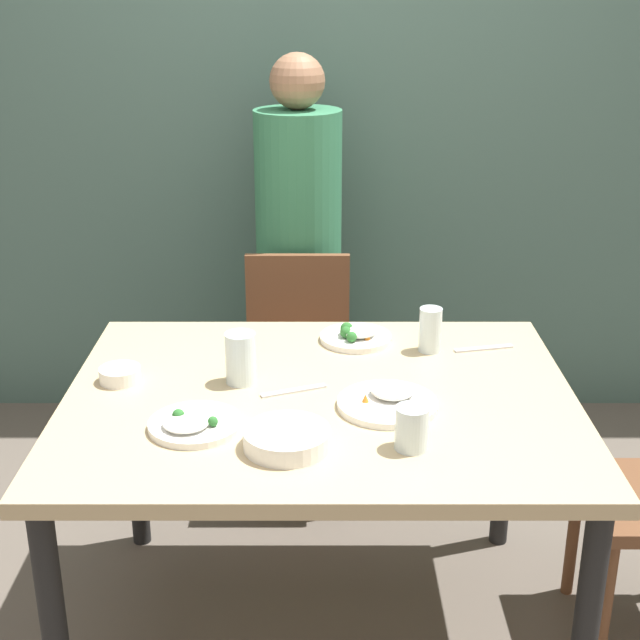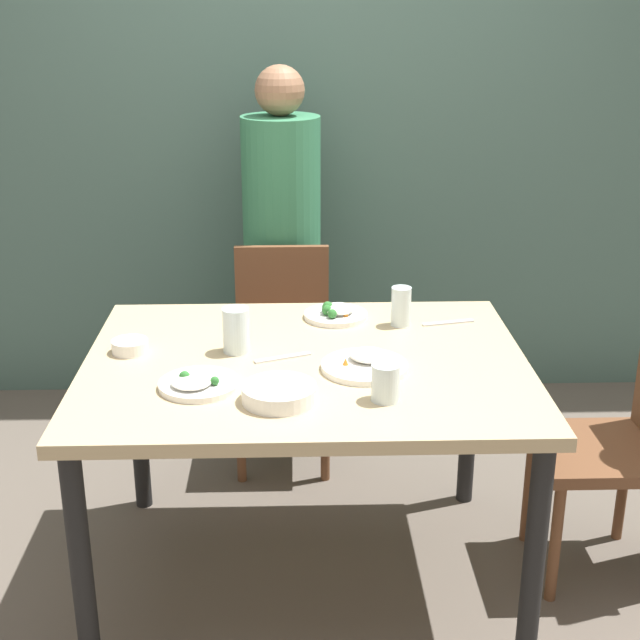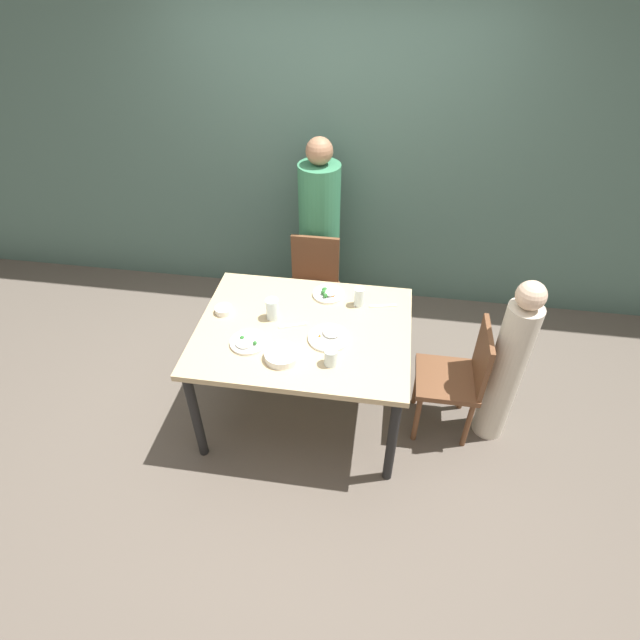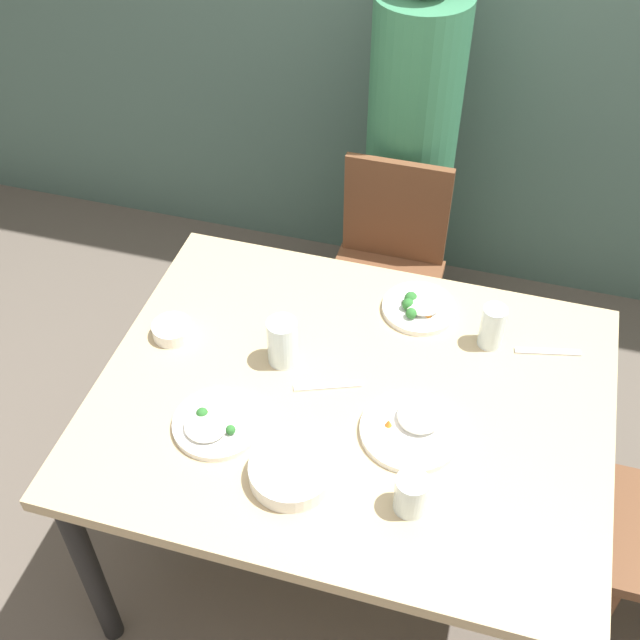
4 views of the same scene
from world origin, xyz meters
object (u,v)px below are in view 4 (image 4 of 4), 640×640
Objects in this scene: person_adult at (409,164)px; plate_rice_adult at (413,427)px; chair_adult_spot at (386,270)px; glass_water_tall at (411,494)px; bowl_curry at (291,471)px.

person_adult is 6.07× the size of plate_rice_adult.
chair_adult_spot is 0.56× the size of person_adult.
person_adult is at bearing 101.18° from glass_water_tall.
person_adult is at bearing 90.22° from bowl_curry.
glass_water_tall reaches higher than plate_rice_adult.
bowl_curry is 0.29m from glass_water_tall.
person_adult reaches higher than chair_adult_spot.
plate_rice_adult is at bearing -74.52° from chair_adult_spot.
person_adult reaches higher than glass_water_tall.
person_adult is at bearing 90.00° from chair_adult_spot.
glass_water_tall is (0.04, -0.22, 0.04)m from plate_rice_adult.
person_adult is 14.87× the size of glass_water_tall.
glass_water_tall is at bearing -80.42° from plate_rice_adult.
glass_water_tall is (0.29, -1.14, 0.35)m from chair_adult_spot.
chair_adult_spot is at bearing 105.48° from plate_rice_adult.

